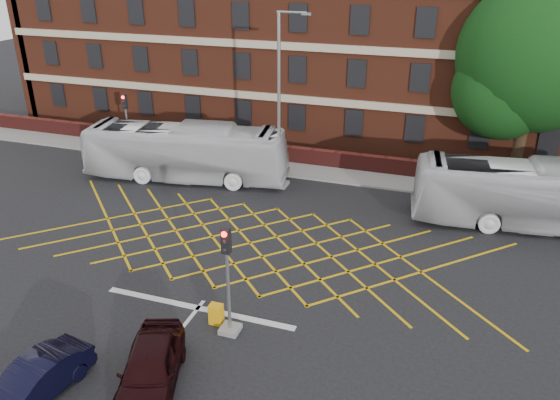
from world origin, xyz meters
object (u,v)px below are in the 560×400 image
(bus_right, at_px, (539,195))
(traffic_light_near, at_px, (228,291))
(deciduous_tree, at_px, (533,65))
(direction_signs, at_px, (123,136))
(car_navy, at_px, (34,381))
(car_maroon, at_px, (150,368))
(traffic_light_far, at_px, (128,132))
(bus_left, at_px, (186,152))
(utility_cabinet, at_px, (216,314))
(street_lamp, at_px, (280,129))

(bus_right, relative_size, traffic_light_near, 2.85)
(deciduous_tree, bearing_deg, direction_signs, -167.45)
(car_navy, relative_size, car_maroon, 0.88)
(traffic_light_near, height_order, traffic_light_far, same)
(bus_right, xyz_separation_m, car_navy, (-15.58, -17.66, -1.05))
(bus_left, bearing_deg, deciduous_tree, -76.15)
(direction_signs, height_order, utility_cabinet, direction_signs)
(car_navy, relative_size, utility_cabinet, 4.73)
(bus_right, xyz_separation_m, direction_signs, (-25.57, 2.37, -0.32))
(car_navy, distance_m, deciduous_tree, 30.24)
(deciduous_tree, bearing_deg, traffic_light_far, -166.81)
(street_lamp, distance_m, utility_cabinet, 13.69)
(bus_left, height_order, utility_cabinet, bus_left)
(bus_left, distance_m, street_lamp, 6.06)
(car_navy, xyz_separation_m, utility_cabinet, (3.75, 5.22, -0.23))
(bus_right, bearing_deg, direction_signs, 77.37)
(bus_right, height_order, traffic_light_near, traffic_light_near)
(traffic_light_near, height_order, direction_signs, traffic_light_near)
(car_navy, distance_m, traffic_light_near, 6.72)
(car_navy, distance_m, direction_signs, 22.39)
(traffic_light_far, relative_size, street_lamp, 0.43)
(traffic_light_near, bearing_deg, street_lamp, 101.20)
(bus_left, relative_size, traffic_light_far, 2.86)
(car_maroon, bearing_deg, deciduous_tree, 44.53)
(traffic_light_near, xyz_separation_m, traffic_light_far, (-13.83, 14.94, 0.00))
(utility_cabinet, bearing_deg, car_navy, -125.67)
(bus_left, xyz_separation_m, traffic_light_near, (8.42, -12.75, 0.06))
(car_maroon, bearing_deg, bus_right, 33.08)
(bus_right, distance_m, traffic_light_near, 16.92)
(car_maroon, distance_m, utility_cabinet, 3.72)
(traffic_light_far, height_order, direction_signs, traffic_light_far)
(bus_right, xyz_separation_m, car_maroon, (-12.40, -16.09, -0.94))
(bus_left, relative_size, car_maroon, 2.77)
(street_lamp, bearing_deg, utility_cabinet, -81.42)
(deciduous_tree, distance_m, traffic_light_far, 25.51)
(utility_cabinet, bearing_deg, traffic_light_far, 131.91)
(utility_cabinet, bearing_deg, deciduous_tree, 61.12)
(utility_cabinet, bearing_deg, bus_left, 121.83)
(car_maroon, bearing_deg, bus_left, 94.66)
(traffic_light_near, xyz_separation_m, street_lamp, (-2.67, 13.48, 1.72))
(direction_signs, bearing_deg, traffic_light_far, -14.75)
(bus_right, bearing_deg, traffic_light_near, 131.44)
(direction_signs, bearing_deg, car_navy, -63.48)
(car_navy, bearing_deg, traffic_light_far, 124.47)
(direction_signs, bearing_deg, bus_left, -21.34)
(bus_right, bearing_deg, car_navy, 131.25)
(deciduous_tree, xyz_separation_m, traffic_light_near, (-10.55, -20.66, -4.83))
(traffic_light_far, bearing_deg, bus_right, -5.07)
(car_maroon, relative_size, utility_cabinet, 5.37)
(utility_cabinet, bearing_deg, traffic_light_near, -23.06)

